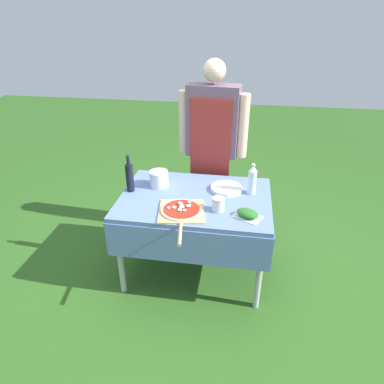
{
  "coord_description": "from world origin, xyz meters",
  "views": [
    {
      "loc": [
        0.35,
        -2.33,
        2.03
      ],
      "look_at": [
        -0.03,
        0.0,
        0.76
      ],
      "focal_mm": 32.0,
      "sensor_mm": 36.0,
      "label": 1
    }
  ],
  "objects_px": {
    "person_cook": "(212,139)",
    "herb_container": "(248,214)",
    "oil_bottle": "(130,177)",
    "plate_stack": "(226,188)",
    "prep_table": "(195,206)",
    "pizza_on_peel": "(182,211)",
    "sauce_jar": "(218,205)",
    "mixing_tub": "(159,179)",
    "water_bottle": "(252,180)"
  },
  "relations": [
    {
      "from": "person_cook",
      "to": "sauce_jar",
      "type": "relative_size",
      "value": 16.03
    },
    {
      "from": "prep_table",
      "to": "oil_bottle",
      "type": "height_order",
      "value": "oil_bottle"
    },
    {
      "from": "prep_table",
      "to": "herb_container",
      "type": "distance_m",
      "value": 0.49
    },
    {
      "from": "prep_table",
      "to": "oil_bottle",
      "type": "bearing_deg",
      "value": 177.94
    },
    {
      "from": "herb_container",
      "to": "plate_stack",
      "type": "distance_m",
      "value": 0.42
    },
    {
      "from": "mixing_tub",
      "to": "sauce_jar",
      "type": "height_order",
      "value": "mixing_tub"
    },
    {
      "from": "sauce_jar",
      "to": "plate_stack",
      "type": "bearing_deg",
      "value": 83.33
    },
    {
      "from": "oil_bottle",
      "to": "mixing_tub",
      "type": "xyz_separation_m",
      "value": [
        0.21,
        0.12,
        -0.06
      ]
    },
    {
      "from": "pizza_on_peel",
      "to": "oil_bottle",
      "type": "distance_m",
      "value": 0.55
    },
    {
      "from": "person_cook",
      "to": "sauce_jar",
      "type": "distance_m",
      "value": 0.85
    },
    {
      "from": "person_cook",
      "to": "pizza_on_peel",
      "type": "height_order",
      "value": "person_cook"
    },
    {
      "from": "herb_container",
      "to": "sauce_jar",
      "type": "height_order",
      "value": "sauce_jar"
    },
    {
      "from": "mixing_tub",
      "to": "prep_table",
      "type": "bearing_deg",
      "value": -23.27
    },
    {
      "from": "pizza_on_peel",
      "to": "herb_container",
      "type": "distance_m",
      "value": 0.47
    },
    {
      "from": "person_cook",
      "to": "herb_container",
      "type": "xyz_separation_m",
      "value": [
        0.35,
        -0.86,
        -0.24
      ]
    },
    {
      "from": "pizza_on_peel",
      "to": "plate_stack",
      "type": "bearing_deg",
      "value": 45.11
    },
    {
      "from": "person_cook",
      "to": "pizza_on_peel",
      "type": "distance_m",
      "value": 0.92
    },
    {
      "from": "herb_container",
      "to": "plate_stack",
      "type": "height_order",
      "value": "herb_container"
    },
    {
      "from": "herb_container",
      "to": "plate_stack",
      "type": "relative_size",
      "value": 0.89
    },
    {
      "from": "plate_stack",
      "to": "sauce_jar",
      "type": "relative_size",
      "value": 2.49
    },
    {
      "from": "oil_bottle",
      "to": "plate_stack",
      "type": "bearing_deg",
      "value": 9.7
    },
    {
      "from": "person_cook",
      "to": "oil_bottle",
      "type": "distance_m",
      "value": 0.86
    },
    {
      "from": "prep_table",
      "to": "plate_stack",
      "type": "xyz_separation_m",
      "value": [
        0.23,
        0.15,
        0.1
      ]
    },
    {
      "from": "prep_table",
      "to": "oil_bottle",
      "type": "relative_size",
      "value": 3.87
    },
    {
      "from": "person_cook",
      "to": "herb_container",
      "type": "distance_m",
      "value": 0.96
    },
    {
      "from": "plate_stack",
      "to": "oil_bottle",
      "type": "bearing_deg",
      "value": -170.3
    },
    {
      "from": "plate_stack",
      "to": "sauce_jar",
      "type": "xyz_separation_m",
      "value": [
        -0.04,
        -0.33,
        0.03
      ]
    },
    {
      "from": "prep_table",
      "to": "sauce_jar",
      "type": "relative_size",
      "value": 11.42
    },
    {
      "from": "oil_bottle",
      "to": "mixing_tub",
      "type": "bearing_deg",
      "value": 30.15
    },
    {
      "from": "oil_bottle",
      "to": "pizza_on_peel",
      "type": "bearing_deg",
      "value": -30.13
    },
    {
      "from": "prep_table",
      "to": "mixing_tub",
      "type": "distance_m",
      "value": 0.39
    },
    {
      "from": "prep_table",
      "to": "plate_stack",
      "type": "bearing_deg",
      "value": 32.6
    },
    {
      "from": "person_cook",
      "to": "pizza_on_peel",
      "type": "xyz_separation_m",
      "value": [
        -0.12,
        -0.88,
        -0.25
      ]
    },
    {
      "from": "prep_table",
      "to": "pizza_on_peel",
      "type": "bearing_deg",
      "value": -103.75
    },
    {
      "from": "pizza_on_peel",
      "to": "herb_container",
      "type": "bearing_deg",
      "value": -6.46
    },
    {
      "from": "pizza_on_peel",
      "to": "water_bottle",
      "type": "distance_m",
      "value": 0.63
    },
    {
      "from": "prep_table",
      "to": "pizza_on_peel",
      "type": "xyz_separation_m",
      "value": [
        -0.06,
        -0.25,
        0.1
      ]
    },
    {
      "from": "person_cook",
      "to": "pizza_on_peel",
      "type": "bearing_deg",
      "value": 87.52
    },
    {
      "from": "prep_table",
      "to": "herb_container",
      "type": "xyz_separation_m",
      "value": [
        0.41,
        -0.24,
        0.12
      ]
    },
    {
      "from": "pizza_on_peel",
      "to": "person_cook",
      "type": "bearing_deg",
      "value": 73.37
    },
    {
      "from": "person_cook",
      "to": "mixing_tub",
      "type": "relative_size",
      "value": 10.86
    },
    {
      "from": "oil_bottle",
      "to": "person_cook",
      "type": "bearing_deg",
      "value": 45.54
    },
    {
      "from": "pizza_on_peel",
      "to": "plate_stack",
      "type": "distance_m",
      "value": 0.5
    },
    {
      "from": "herb_container",
      "to": "plate_stack",
      "type": "bearing_deg",
      "value": 114.42
    },
    {
      "from": "pizza_on_peel",
      "to": "mixing_tub",
      "type": "relative_size",
      "value": 3.84
    },
    {
      "from": "water_bottle",
      "to": "herb_container",
      "type": "relative_size",
      "value": 1.1
    },
    {
      "from": "sauce_jar",
      "to": "herb_container",
      "type": "bearing_deg",
      "value": -14.72
    },
    {
      "from": "mixing_tub",
      "to": "sauce_jar",
      "type": "bearing_deg",
      "value": -31.54
    },
    {
      "from": "water_bottle",
      "to": "herb_container",
      "type": "height_order",
      "value": "water_bottle"
    },
    {
      "from": "pizza_on_peel",
      "to": "water_bottle",
      "type": "height_order",
      "value": "water_bottle"
    }
  ]
}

